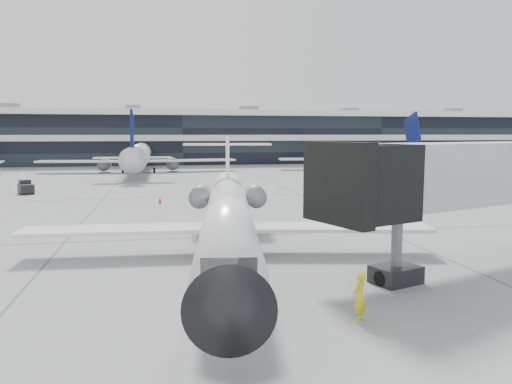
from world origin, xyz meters
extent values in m
plane|color=gray|center=(0.00, 0.00, 0.00)|extent=(220.00, 220.00, 0.00)
cube|color=black|center=(0.00, 82.00, 5.00)|extent=(170.00, 22.00, 10.00)
cylinder|color=white|center=(-1.02, -5.63, 2.04)|extent=(5.13, 21.45, 2.40)
cone|color=black|center=(-2.56, -17.43, 2.04)|extent=(2.70, 2.78, 2.40)
cone|color=white|center=(0.53, 6.35, 2.31)|extent=(2.63, 3.11, 2.28)
cube|color=white|center=(-6.63, -4.00, 1.42)|extent=(9.89, 2.89, 0.20)
cube|color=white|center=(4.82, -5.49, 1.42)|extent=(10.03, 4.20, 0.20)
cylinder|color=slate|center=(-1.85, 1.83, 2.40)|extent=(1.71, 3.17, 1.33)
cylinder|color=slate|center=(1.68, 1.37, 2.40)|extent=(1.71, 3.17, 1.33)
cube|color=white|center=(0.47, 5.82, 4.17)|extent=(0.54, 2.32, 4.00)
cube|color=white|center=(0.51, 6.18, 5.60)|extent=(6.52, 2.23, 0.14)
cylinder|color=black|center=(-2.11, -13.99, 0.25)|extent=(0.22, 0.51, 0.50)
cylinder|color=black|center=(-2.12, -3.69, 0.28)|extent=(0.28, 0.59, 0.57)
cylinder|color=black|center=(0.53, -4.04, 0.28)|extent=(0.28, 0.59, 0.57)
cube|color=#A4A5A8|center=(11.02, -9.04, 4.58)|extent=(15.05, 7.82, 2.77)
cube|color=black|center=(3.80, -11.62, 4.47)|extent=(3.75, 4.14, 2.98)
cylinder|color=slate|center=(5.50, -11.01, 1.49)|extent=(0.47, 0.47, 2.98)
cube|color=black|center=(5.50, -11.01, 0.37)|extent=(2.31, 2.05, 0.75)
imported|color=#D5E317|center=(2.24, -14.88, 0.87)|extent=(0.75, 0.73, 1.73)
cone|color=#FF3B0D|center=(-4.50, 15.86, 0.29)|extent=(0.38, 0.38, 0.58)
cube|color=#FF3B0D|center=(-4.50, 15.86, 0.02)|extent=(0.44, 0.44, 0.03)
cube|color=black|center=(-18.53, 25.97, 0.57)|extent=(2.13, 2.62, 0.93)
cube|color=black|center=(-18.74, 26.44, 1.19)|extent=(1.41, 1.30, 0.52)
cylinder|color=black|center=(-19.38, 26.50, 0.23)|extent=(0.35, 0.49, 0.45)
cylinder|color=black|center=(-18.34, 26.95, 0.23)|extent=(0.35, 0.49, 0.45)
cylinder|color=black|center=(-18.73, 24.98, 0.23)|extent=(0.35, 0.49, 0.45)
cylinder|color=black|center=(-17.68, 25.43, 0.23)|extent=(0.35, 0.49, 0.45)
camera|label=1|loc=(-4.28, -30.36, 6.39)|focal=35.00mm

